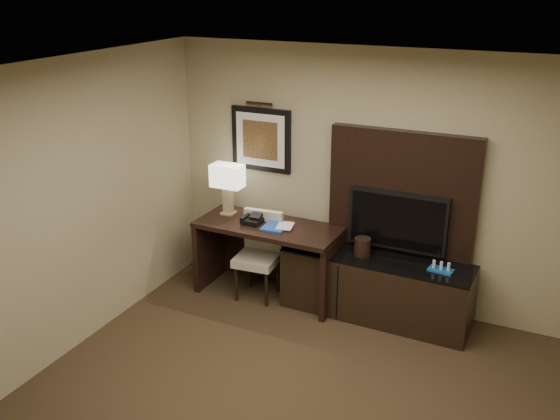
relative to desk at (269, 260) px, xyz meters
The scene contains 16 objects.
ceiling 3.27m from the desk, 63.85° to the right, with size 4.50×5.00×0.01m, color silver.
wall_back 1.45m from the desk, 21.20° to the left, with size 4.50×0.01×2.70m, color tan.
wall_left 2.60m from the desk, 120.13° to the right, with size 0.01×5.00×2.70m, color tan.
desk is the anchor object (origin of this frame).
credenza 1.20m from the desk, ahead, with size 1.93×0.54×0.67m, color black.
tv_wall_panel 1.62m from the desk, 14.33° to the left, with size 1.50×0.12×1.30m, color black.
tv 1.48m from the desk, 10.22° to the left, with size 1.00×0.08×0.60m, color black.
artwork 1.32m from the desk, 125.43° to the left, with size 0.70×0.04×0.70m, color black.
picture_light 1.69m from the desk, 128.35° to the left, with size 0.04×0.04×0.30m, color #3B1F13.
desk_chair 0.14m from the desk, 134.60° to the right, with size 0.44×0.51×0.91m, color beige, non-canonical shape.
table_lamp 0.89m from the desk, 169.64° to the left, with size 0.34×0.19×0.56m, color tan, non-canonical shape.
desk_phone 0.50m from the desk, 167.74° to the right, with size 0.20×0.18×0.10m, color black, non-canonical shape.
blue_folder 0.44m from the desk, 15.17° to the right, with size 0.24×0.32×0.02m, color #1B45B1.
book 0.54m from the desk, ahead, with size 0.17×0.02×0.23m, color beige.
ice_bucket 1.09m from the desk, ahead, with size 0.17×0.17×0.19m, color black.
minibar_tray 1.86m from the desk, ahead, with size 0.23×0.14×0.08m, color #164E92, non-canonical shape.
Camera 1 is at (1.71, -3.42, 3.34)m, focal length 40.00 mm.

